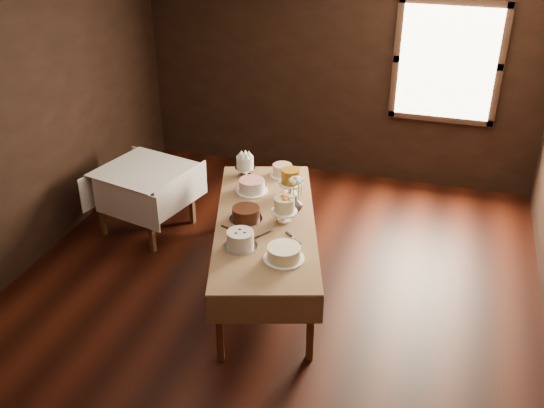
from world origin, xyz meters
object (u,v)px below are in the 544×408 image
(cake_meringue, at_px, (245,167))
(cake_swirl, at_px, (240,240))
(cake_lattice, at_px, (252,187))
(cake_cream, at_px, (284,253))
(cake_speckled, at_px, (282,170))
(cake_server_c, at_px, (257,206))
(side_table, at_px, (144,176))
(cake_flowers, at_px, (284,211))
(cake_server_b, at_px, (297,240))
(flower_vase, at_px, (296,204))
(display_table, at_px, (265,224))
(cake_server_a, at_px, (266,233))
(cake_server_d, at_px, (292,208))
(cake_caramel, at_px, (291,183))
(cake_server_e, at_px, (235,231))
(cake_chocolate, at_px, (246,214))

(cake_meringue, height_order, cake_swirl, cake_meringue)
(cake_lattice, relative_size, cake_cream, 0.87)
(cake_speckled, height_order, cake_server_c, cake_speckled)
(side_table, xyz_separation_m, cake_swirl, (1.52, -1.13, 0.13))
(cake_cream, bearing_deg, cake_flowers, 105.78)
(cake_server_b, xyz_separation_m, flower_vase, (-0.15, 0.52, 0.07))
(display_table, height_order, flower_vase, flower_vase)
(cake_swirl, height_order, cake_server_a, cake_swirl)
(flower_vase, bearing_deg, cake_server_d, 143.44)
(display_table, relative_size, cake_server_a, 10.37)
(display_table, height_order, cake_lattice, cake_lattice)
(cake_caramel, bearing_deg, cake_server_e, -108.17)
(cake_speckled, bearing_deg, display_table, -83.24)
(cake_server_b, xyz_separation_m, cake_server_c, (-0.53, 0.49, 0.00))
(cake_speckled, xyz_separation_m, cake_cream, (0.46, -1.54, -0.00))
(cake_speckled, relative_size, cake_swirl, 0.87)
(cake_lattice, bearing_deg, cake_meringue, 119.33)
(cake_cream, bearing_deg, side_table, 148.02)
(cake_caramel, height_order, cake_chocolate, cake_caramel)
(cake_speckled, xyz_separation_m, cake_caramel, (0.20, -0.39, 0.06))
(cake_swirl, xyz_separation_m, cake_server_b, (0.44, 0.24, -0.07))
(display_table, height_order, cake_cream, cake_cream)
(display_table, relative_size, cake_cream, 6.64)
(cake_caramel, bearing_deg, cake_server_b, -70.93)
(cake_swirl, height_order, cake_server_d, cake_swirl)
(side_table, height_order, cake_caramel, cake_caramel)
(cake_speckled, relative_size, cake_server_c, 1.08)
(cake_server_d, bearing_deg, cake_server_a, -172.80)
(cake_chocolate, height_order, cake_server_b, cake_chocolate)
(cake_cream, xyz_separation_m, cake_server_e, (-0.54, 0.30, -0.05))
(cake_lattice, bearing_deg, cake_speckled, 67.22)
(cake_meringue, relative_size, cake_server_b, 1.02)
(cake_swirl, xyz_separation_m, cake_server_c, (-0.09, 0.73, -0.07))
(display_table, distance_m, cake_server_e, 0.35)
(cake_swirl, relative_size, cake_server_b, 1.24)
(cake_speckled, distance_m, cake_server_e, 1.24)
(cake_server_a, xyz_separation_m, flower_vase, (0.14, 0.49, 0.07))
(cake_server_e, xyz_separation_m, flower_vase, (0.42, 0.54, 0.07))
(cake_caramel, bearing_deg, cake_meringue, 154.82)
(flower_vase, bearing_deg, side_table, 168.55)
(side_table, bearing_deg, cake_flowers, -18.57)
(cake_server_b, xyz_separation_m, cake_server_e, (-0.57, -0.01, 0.00))
(display_table, xyz_separation_m, cake_server_e, (-0.19, -0.29, 0.06))
(side_table, bearing_deg, cake_server_d, -10.66)
(cake_meringue, bearing_deg, cake_lattice, -60.67)
(side_table, relative_size, cake_server_e, 4.43)
(cake_speckled, height_order, cake_lattice, cake_speckled)
(side_table, distance_m, flower_vase, 1.85)
(side_table, bearing_deg, cake_server_a, -27.26)
(cake_cream, bearing_deg, cake_server_e, 150.87)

